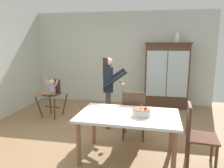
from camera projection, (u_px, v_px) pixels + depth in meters
ground_plane at (101, 139)px, 4.16m from camera, size 6.24×6.24×0.00m
wall_back at (121, 58)px, 6.42m from camera, size 5.32×0.06×2.70m
china_cabinet at (166, 75)px, 6.01m from camera, size 1.23×0.48×1.83m
ceramic_vase at (177, 38)px, 5.77m from camera, size 0.13×0.13×0.27m
high_chair_with_toddler at (52, 91)px, 5.25m from camera, size 0.66×0.75×0.95m
adult_person at (108, 84)px, 4.55m from camera, size 0.59×0.58×1.53m
dining_table at (128, 120)px, 3.36m from camera, size 1.59×0.98×0.74m
birthday_cake at (141, 112)px, 3.28m from camera, size 0.28×0.28×0.19m
dining_chair_far_side at (134, 112)px, 4.03m from camera, size 0.45×0.45×0.96m
dining_chair_right_end at (195, 131)px, 3.17m from camera, size 0.48×0.48×0.96m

